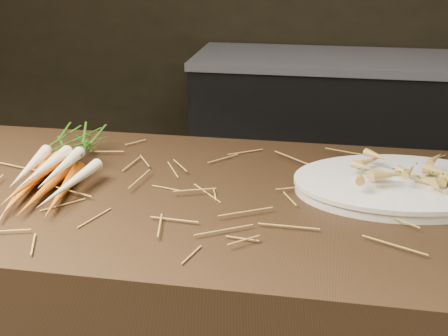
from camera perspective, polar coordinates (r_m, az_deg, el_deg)
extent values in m
cube|color=black|center=(3.12, 14.05, 2.88)|extent=(1.80, 0.60, 0.80)
cube|color=#99999E|center=(3.01, 14.80, 10.43)|extent=(1.82, 0.62, 0.04)
cone|color=#D05D14|center=(1.24, -19.43, -1.97)|extent=(0.06, 0.25, 0.03)
cone|color=#D05D14|center=(1.23, -17.75, -2.09)|extent=(0.04, 0.25, 0.03)
cone|color=#D05D14|center=(1.21, -16.02, -2.20)|extent=(0.07, 0.25, 0.03)
cone|color=#D05D14|center=(1.22, -18.89, -1.10)|extent=(0.03, 0.25, 0.03)
cone|color=beige|center=(1.23, -19.14, 0.08)|extent=(0.07, 0.23, 0.04)
cone|color=beige|center=(1.21, -17.82, -0.02)|extent=(0.03, 0.23, 0.04)
cone|color=beige|center=(1.20, -16.28, -0.07)|extent=(0.04, 0.23, 0.04)
cone|color=beige|center=(1.18, -15.46, -1.63)|extent=(0.06, 0.23, 0.03)
ellipsoid|color=#305B10|center=(1.40, -14.41, 2.56)|extent=(0.16, 0.22, 0.08)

